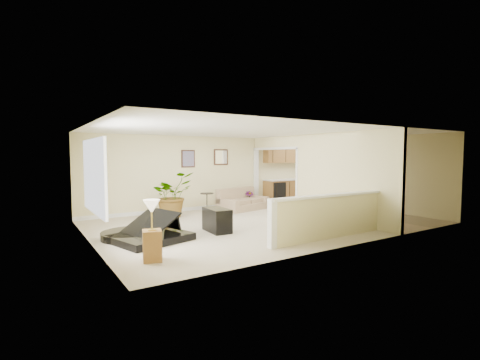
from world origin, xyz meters
TOP-DOWN VIEW (x-y plane):
  - floor at (0.00, 0.00)m, footprint 9.00×9.00m
  - back_wall at (0.00, 3.00)m, footprint 9.00×0.04m
  - front_wall at (0.00, -3.00)m, footprint 9.00×0.04m
  - left_wall at (-4.50, 0.00)m, footprint 0.04×6.00m
  - right_wall at (4.50, 0.00)m, footprint 0.04×6.00m
  - ceiling at (0.00, 0.00)m, footprint 9.00×6.00m
  - kitchen_vinyl at (3.15, 0.00)m, footprint 2.70×6.00m
  - interior_partition at (1.80, 0.25)m, footprint 0.18×5.99m
  - pony_half_wall at (0.08, -2.30)m, footprint 3.42×0.22m
  - left_window at (-4.49, -0.50)m, footprint 0.05×2.15m
  - wall_art_left at (-0.95, 2.97)m, footprint 0.48×0.04m
  - wall_mirror at (0.30, 2.97)m, footprint 0.55×0.04m
  - kitchen_cabinets at (3.19, 2.73)m, footprint 2.36×0.65m
  - piano at (-3.40, -0.27)m, footprint 2.02×2.02m
  - piano_bench at (-1.69, -0.35)m, footprint 0.49×0.88m
  - loveseat at (0.74, 2.28)m, footprint 1.89×1.31m
  - accent_table at (-0.55, 2.40)m, footprint 0.44×0.44m
  - palm_plant at (-1.88, 2.12)m, footprint 1.48×1.37m
  - small_plant at (1.16, 2.47)m, footprint 0.40×0.40m
  - lamp_stand at (-3.79, -1.83)m, footprint 0.39×0.39m

SIDE VIEW (x-z plane):
  - floor at x=0.00m, z-range 0.00..0.00m
  - kitchen_vinyl at x=3.15m, z-range 0.00..0.01m
  - small_plant at x=1.16m, z-range -0.04..0.55m
  - piano_bench at x=-1.69m, z-range 0.00..0.57m
  - loveseat at x=0.74m, z-range -0.12..0.85m
  - accent_table at x=-0.55m, z-range 0.09..0.72m
  - lamp_stand at x=-3.79m, z-range -0.08..1.00m
  - pony_half_wall at x=0.08m, z-range 0.02..1.02m
  - piano at x=-3.40m, z-range -0.12..1.30m
  - palm_plant at x=-1.88m, z-range -0.01..1.35m
  - kitchen_cabinets at x=3.19m, z-range -0.29..2.03m
  - interior_partition at x=1.80m, z-range -0.03..2.47m
  - back_wall at x=0.00m, z-range 0.00..2.50m
  - front_wall at x=0.00m, z-range 0.00..2.50m
  - left_wall at x=-4.50m, z-range 0.00..2.50m
  - right_wall at x=4.50m, z-range 0.00..2.50m
  - left_window at x=-4.49m, z-range 0.73..2.17m
  - wall_art_left at x=-0.95m, z-range 1.46..2.04m
  - wall_mirror at x=0.30m, z-range 1.52..2.08m
  - ceiling at x=0.00m, z-range 2.48..2.52m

